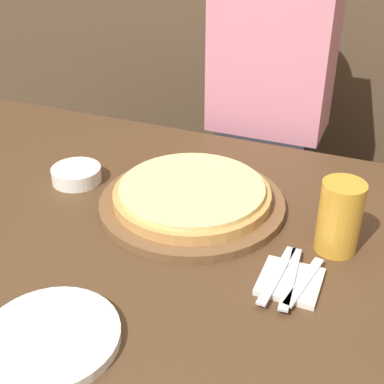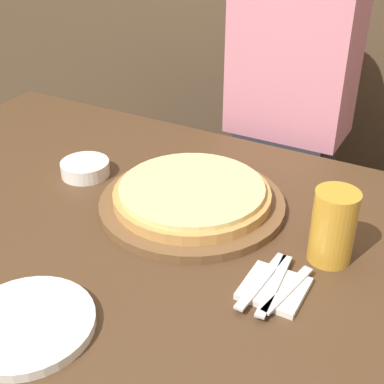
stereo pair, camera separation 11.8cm
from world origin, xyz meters
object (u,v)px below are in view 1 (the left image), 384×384
Objects in this scene: beer_glass at (340,214)px; pizza_on_board at (192,198)px; dinner_plate at (51,338)px; side_bowl at (76,174)px; spoon at (304,281)px; diner_person at (266,144)px; fork at (277,275)px; dinner_knife at (290,278)px.

pizza_on_board is at bearing 174.06° from beer_glass.
beer_glass is (0.32, -0.03, 0.06)m from pizza_on_board.
side_bowl reaches higher than dinner_plate.
diner_person is (-0.26, 0.72, -0.09)m from spoon.
beer_glass is 0.67m from diner_person.
spoon is (0.35, 0.28, 0.01)m from dinner_plate.
diner_person is (-0.30, 0.58, -0.16)m from beer_glass.
spoon is at bearing -102.94° from beer_glass.
dinner_plate is 0.41m from fork.
spoon is 0.12× the size of diner_person.
side_bowl is at bearing 118.18° from dinner_plate.
diner_person is (0.33, 0.54, -0.10)m from side_bowl.
dinner_knife is (0.03, 0.00, 0.00)m from fork.
pizza_on_board reaches higher than spoon.
fork and dinner_knife have the same top height.
pizza_on_board is 2.78× the size of beer_glass.
diner_person is (0.09, 1.01, -0.09)m from dinner_plate.
spoon is at bearing 0.00° from dinner_knife.
diner_person is (-0.21, 0.72, -0.09)m from fork.
beer_glass is 0.63m from side_bowl.
fork is at bearing -73.52° from diner_person.
diner_person is at bearing 108.28° from dinner_knife.
dinner_knife is 0.03m from spoon.
fork is (0.55, -0.18, -0.00)m from side_bowl.
dinner_plate is 0.53m from side_bowl.
pizza_on_board is at bearing 143.92° from fork.
dinner_plate is at bearing -61.82° from side_bowl.
dinner_knife is 0.77m from diner_person.
dinner_plate is at bearing -97.16° from pizza_on_board.
spoon is at bearing 0.00° from fork.
fork is 0.05m from spoon.
dinner_plate is 1.48× the size of spoon.
dinner_plate is (-0.38, -0.43, -0.07)m from beer_glass.
side_bowl is 0.64m from diner_person.
pizza_on_board is 0.30m from fork.
dinner_plate reaches higher than fork.
side_bowl is at bearing 179.10° from pizza_on_board.
side_bowl is 0.67× the size of dinner_knife.
fork is at bearing -180.00° from dinner_knife.
dinner_knife is 1.18× the size of spoon.
fork is at bearing 43.55° from dinner_plate.
diner_person is at bearing 110.06° from spoon.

